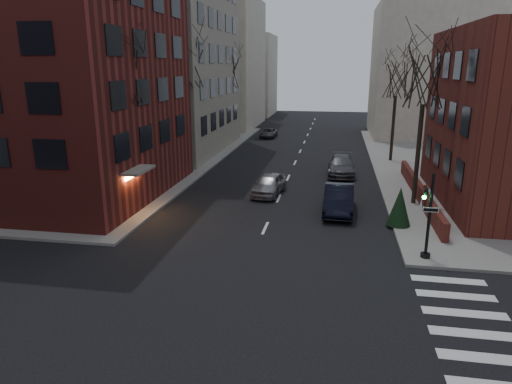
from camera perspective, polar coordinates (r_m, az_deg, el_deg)
ground at (r=15.04m, az=-6.38°, el=-20.15°), size 160.00×160.00×0.00m
sidewalk_far_left at (r=53.65m, az=-27.77°, el=4.45°), size 44.00×44.00×0.15m
building_left_brick at (r=34.07m, az=-25.06°, el=14.56°), size 15.00×15.00×18.00m
building_left_tan at (r=50.40m, az=-15.29°, el=21.02°), size 18.00×18.00×28.00m
low_wall_right at (r=32.23m, az=19.75°, el=0.05°), size 0.35×16.00×1.00m
building_distant_la at (r=69.24m, az=-5.85°, el=15.68°), size 14.00×16.00×18.00m
building_distant_ra at (r=62.71m, az=21.07°, el=13.87°), size 14.00×14.00×16.00m
building_distant_lb at (r=85.33m, az=-1.30°, el=14.37°), size 10.00×12.00×14.00m
traffic_signal at (r=22.19m, az=20.64°, el=-3.46°), size 0.76×0.44×4.00m
tree_left_a at (r=28.54m, az=-16.40°, el=14.38°), size 4.18×4.18×10.26m
tree_left_b at (r=39.68m, az=-8.61°, el=15.61°), size 4.40×4.40×10.80m
tree_left_c at (r=53.16m, az=-3.67°, el=14.74°), size 3.96×3.96×9.72m
tree_right_a at (r=30.13m, az=20.40°, el=13.23°), size 3.96×3.96×9.72m
tree_right_b at (r=43.99m, az=17.20°, el=13.36°), size 3.74×3.74×9.18m
streetlamp_near at (r=35.99m, az=-9.41°, el=8.13°), size 0.36×0.36×6.28m
streetlamp_far at (r=55.15m, az=-2.49°, el=10.84°), size 0.36×0.36×6.28m
parked_sedan at (r=28.36m, az=10.30°, el=-0.93°), size 1.86×5.08×1.66m
car_lane_silver at (r=31.88m, az=1.65°, el=0.98°), size 2.27×4.50×1.47m
car_lane_gray at (r=38.34m, az=10.62°, el=3.27°), size 2.18×5.33×1.54m
car_lane_far at (r=57.73m, az=1.58°, el=7.38°), size 1.89×4.01×1.11m
sandwich_board at (r=30.13m, az=20.53°, el=-1.15°), size 0.55×0.66×0.91m
evergreen_shrub at (r=26.42m, az=17.51°, el=-1.73°), size 1.47×1.47×2.17m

